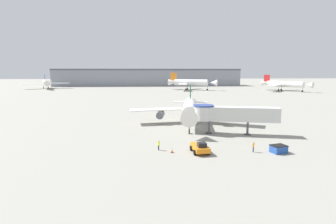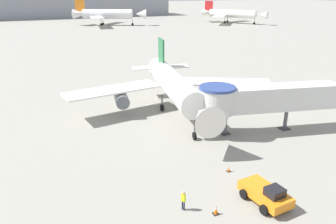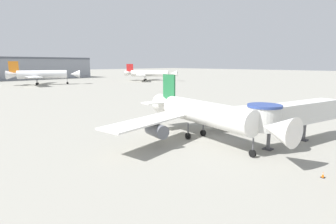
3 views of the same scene
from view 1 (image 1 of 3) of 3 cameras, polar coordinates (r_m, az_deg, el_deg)
name	(u,v)px [view 1 (image 1 of 3)]	position (r m, az deg, el deg)	size (l,w,h in m)	color
ground_plane	(192,125)	(61.81, 5.23, -2.88)	(800.00, 800.00, 0.00)	gray
main_airplane	(190,109)	(61.32, 4.79, 0.64)	(29.23, 24.49, 8.95)	white
jet_bridge	(229,114)	(53.62, 13.12, -0.36)	(16.62, 6.68, 5.83)	silver
pushback_tug_orange	(200,148)	(41.24, 7.01, -7.68)	(2.77, 4.34, 1.84)	orange
service_container_blue	(279,149)	(44.44, 22.93, -7.41)	(2.69, 2.31, 1.20)	#234C9E
traffic_cone_near_nose	(194,142)	(46.29, 5.71, -6.52)	(0.35, 0.35, 0.59)	black
traffic_cone_apron_front	(172,150)	(41.09, 0.88, -8.37)	(0.44, 0.44, 0.73)	black
ground_crew_marshaller	(253,146)	(43.33, 18.10, -7.08)	(0.34, 0.36, 1.64)	#1E2338
ground_crew_wing_walker	(159,144)	(42.19, -2.06, -7.07)	(0.30, 0.36, 1.63)	#1E2338
background_jet_red_tail	(284,84)	(185.19, 23.86, 5.60)	(28.83, 30.55, 10.28)	white
background_jet_orange_tail	(190,82)	(179.59, 4.81, 6.42)	(32.35, 30.81, 11.69)	white
background_jet_blue_tail	(46,83)	(209.67, -25.06, 5.81)	(31.17, 31.22, 10.30)	white
terminal_building	(148,77)	(234.71, -4.39, 7.54)	(159.73, 23.94, 14.74)	gray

